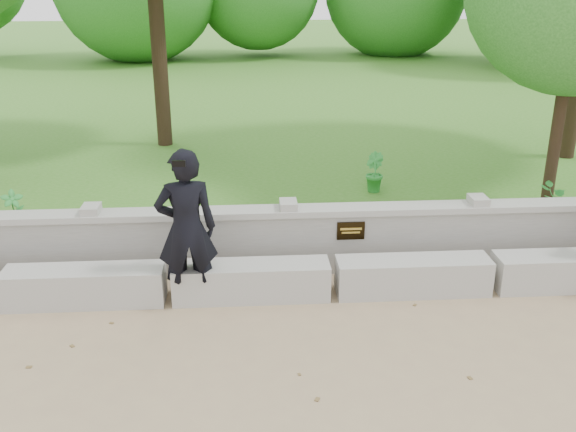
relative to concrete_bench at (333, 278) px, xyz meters
name	(u,v)px	position (x,y,z in m)	size (l,w,h in m)	color
ground	(359,387)	(0.00, -1.90, -0.22)	(80.00, 80.00, 0.00)	#98825D
lawn	(279,101)	(0.00, 12.10, -0.10)	(40.00, 22.00, 0.25)	#37741B
concrete_bench	(333,278)	(0.00, 0.00, 0.00)	(11.90, 0.45, 0.45)	#AEACA4
parapet_wall	(326,238)	(0.00, 0.70, 0.24)	(12.50, 0.35, 0.90)	#A3A19A
man_main	(187,229)	(-1.74, -0.10, 0.74)	(0.76, 0.69, 1.93)	black
shrub_a	(14,210)	(-4.38, 1.85, 0.32)	(0.31, 0.21, 0.59)	green
shrub_b	(374,172)	(1.12, 3.22, 0.36)	(0.37, 0.30, 0.67)	green
shrub_c	(559,206)	(3.48, 1.40, 0.35)	(0.58, 0.50, 0.64)	green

